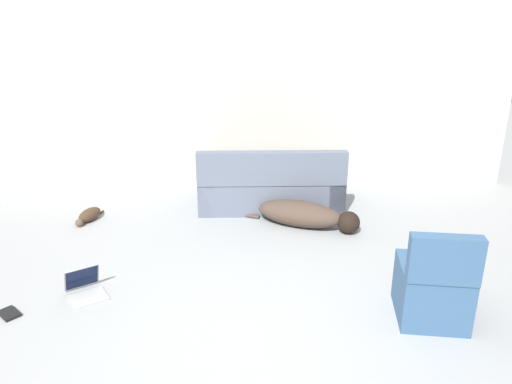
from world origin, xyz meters
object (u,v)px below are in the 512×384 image
object	(u,v)px
book_black	(9,314)
side_chair	(433,287)
couch	(270,186)
cat	(89,215)
laptop_open	(85,286)
dog	(305,215)

from	to	relation	value
book_black	side_chair	xyz separation A→B (m)	(3.46, -0.19, 0.28)
couch	cat	bearing A→B (deg)	11.54
laptop_open	side_chair	size ratio (longest dim) A/B	0.54
book_black	side_chair	size ratio (longest dim) A/B	0.27
couch	side_chair	bearing A→B (deg)	115.00
couch	dog	xyz separation A→B (m)	(0.36, -0.68, -0.11)
cat	book_black	bearing A→B (deg)	16.98
dog	book_black	xyz separation A→B (m)	(-2.70, -1.67, -0.13)
cat	laptop_open	distance (m)	1.69
dog	cat	distance (m)	2.57
laptop_open	side_chair	distance (m)	2.97
couch	side_chair	distance (m)	2.79
book_black	side_chair	distance (m)	3.48
book_black	laptop_open	bearing A→B (deg)	29.32
cat	laptop_open	world-z (taller)	laptop_open
dog	side_chair	size ratio (longest dim) A/B	1.67
cat	laptop_open	bearing A→B (deg)	34.82
cat	book_black	xyz separation A→B (m)	(-0.14, -1.95, -0.06)
laptop_open	book_black	world-z (taller)	laptop_open
side_chair	book_black	bearing A→B (deg)	6.19
couch	book_black	distance (m)	3.32
dog	laptop_open	size ratio (longest dim) A/B	3.07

